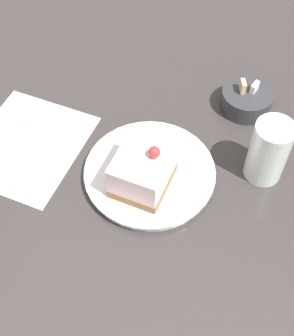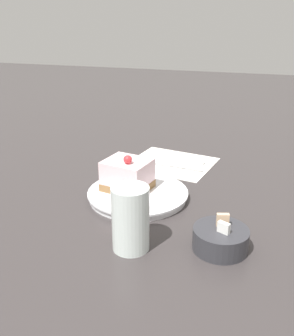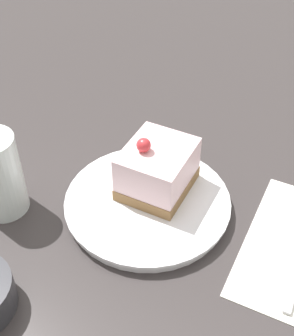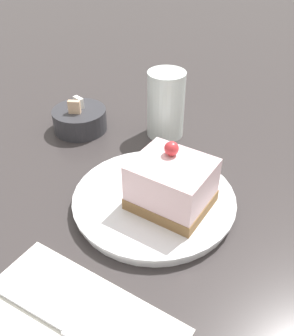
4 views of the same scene
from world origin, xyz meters
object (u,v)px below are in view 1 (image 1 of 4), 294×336
Objects in this scene: fork at (18,133)px; sugar_bowl at (246,99)px; cake_slice at (143,171)px; knife at (34,156)px; drinking_glass at (269,151)px; plate at (150,173)px.

fork is 1.77× the size of sugar_bowl.
cake_slice is 0.65× the size of fork.
fork is at bearing 145.07° from knife.
knife is at bearing -34.93° from fork.
drinking_glass is at bearing 8.89° from fork.
cake_slice is (-0.01, -0.02, 0.04)m from plate.
fork is at bearing -157.22° from sugar_bowl.
fork is at bearing 175.95° from cake_slice.
sugar_bowl is (0.33, 0.20, 0.01)m from knife.
knife is 0.38m from drinking_glass.
plate is 1.92× the size of drinking_glass.
plate is 2.31× the size of sugar_bowl.
cake_slice is 1.15× the size of sugar_bowl.
cake_slice is 0.26m from sugar_bowl.
drinking_glass reaches higher than cake_slice.
plate is 0.25m from fork.
fork is 0.06m from knife.
cake_slice is 0.20m from knife.
drinking_glass reaches higher than knife.
sugar_bowl is (0.13, 0.19, 0.01)m from plate.
fork is at bearing -177.59° from drinking_glass.
sugar_bowl is at bearing 55.15° from plate.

